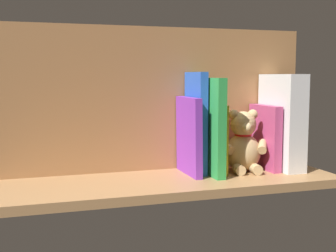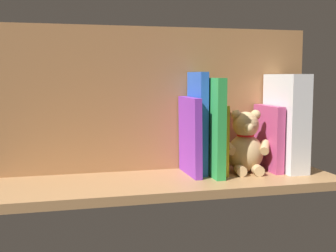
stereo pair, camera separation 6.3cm
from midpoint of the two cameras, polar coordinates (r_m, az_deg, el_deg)
name	(u,v)px [view 1 (the left image)]	position (r cm, az deg, el deg)	size (l,w,h in cm)	color
ground_plane	(168,183)	(115.17, -1.58, -7.14)	(86.91, 28.16, 2.20)	#A87A4C
shelf_back_panel	(155,99)	(123.57, -3.14, 3.40)	(86.91, 1.50, 38.84)	#9B683D
dictionary_thick_white	(282,122)	(128.21, 12.78, 0.52)	(5.68, 16.66, 26.19)	silver
book_0	(265,137)	(127.55, 10.70, -1.38)	(2.29, 14.39, 17.70)	#B23F72
teddy_bear	(243,144)	(123.28, 8.01, -2.29)	(13.40, 11.83, 16.75)	tan
book_1	(215,138)	(121.53, 4.46, -1.55)	(1.56, 13.68, 18.22)	yellow
book_2	(209,126)	(118.68, 3.67, -0.03)	(2.34, 16.95, 25.23)	green
book_3	(196,123)	(119.99, 2.01, 0.41)	(2.07, 11.91, 26.73)	blue
book_4	(189,136)	(118.21, 1.10, -1.26)	(1.86, 14.78, 20.23)	purple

